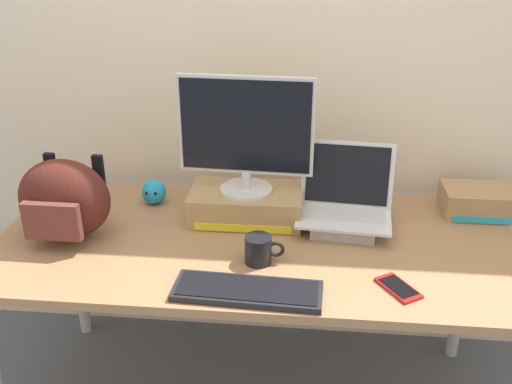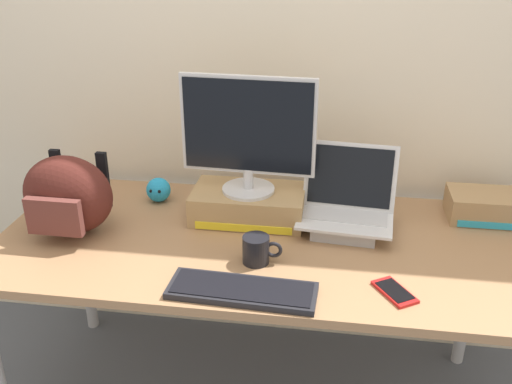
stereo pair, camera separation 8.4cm
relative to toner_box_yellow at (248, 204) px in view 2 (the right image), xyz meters
name	(u,v)px [view 2 (the right image)]	position (x,y,z in m)	size (l,w,h in m)	color
back_wall	(275,49)	(0.05, 0.36, 0.50)	(7.00, 0.10, 2.60)	beige
desk	(256,255)	(0.05, -0.15, -0.12)	(1.80, 0.84, 0.75)	#99704C
toner_box_yellow	(248,204)	(0.00, 0.00, 0.00)	(0.41, 0.24, 0.11)	#A88456
desktop_monitor	(248,134)	(0.00, 0.00, 0.27)	(0.48, 0.19, 0.42)	silver
open_laptop	(346,214)	(0.36, -0.04, 0.00)	(0.35, 0.27, 0.29)	#ADADB2
external_keyboard	(242,290)	(0.06, -0.48, -0.04)	(0.45, 0.17, 0.02)	black
messenger_backpack	(68,196)	(-0.60, -0.20, 0.09)	(0.32, 0.25, 0.29)	#4C1E19
coffee_mug	(257,250)	(0.08, -0.30, -0.01)	(0.13, 0.09, 0.09)	black
cell_phone	(395,292)	(0.50, -0.42, -0.05)	(0.14, 0.16, 0.01)	red
plush_toy	(158,190)	(-0.37, 0.09, -0.01)	(0.10, 0.10, 0.10)	#2393CC
toner_box_cyan	(493,207)	(0.89, 0.12, -0.01)	(0.32, 0.18, 0.10)	#9E7A51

